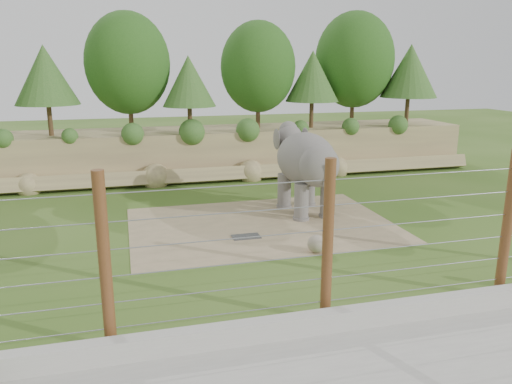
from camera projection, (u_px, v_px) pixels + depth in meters
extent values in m
plane|color=#355A18|center=(272.00, 254.00, 16.35)|extent=(90.00, 90.00, 0.00)
cube|color=#846E4F|center=(206.00, 151.00, 28.20)|extent=(30.00, 4.00, 2.50)
cube|color=#846E4F|center=(213.00, 175.00, 26.27)|extent=(30.00, 1.37, 1.07)
cylinder|color=#3F2B19|center=(50.00, 120.00, 25.23)|extent=(0.24, 0.24, 1.58)
sphere|color=#1D4715|center=(46.00, 77.00, 24.70)|extent=(3.60, 3.60, 3.60)
cylinder|color=#3F2B19|center=(131.00, 114.00, 26.65)|extent=(0.24, 0.24, 1.92)
sphere|color=#1D4715|center=(128.00, 63.00, 26.00)|extent=(4.40, 4.40, 4.40)
cylinder|color=#3F2B19|center=(190.00, 119.00, 26.34)|extent=(0.24, 0.24, 1.40)
sphere|color=#1D4715|center=(189.00, 83.00, 25.87)|extent=(3.20, 3.20, 3.20)
cylinder|color=#3F2B19|center=(258.00, 112.00, 28.23)|extent=(0.24, 0.24, 1.82)
sphere|color=#1D4715|center=(258.00, 67.00, 27.61)|extent=(4.16, 4.16, 4.16)
cylinder|color=#3F2B19|center=(311.00, 114.00, 28.45)|extent=(0.24, 0.24, 1.50)
sphere|color=#1D4715|center=(312.00, 78.00, 27.94)|extent=(3.44, 3.44, 3.44)
cylinder|color=#3F2B19|center=(352.00, 107.00, 30.07)|extent=(0.24, 0.24, 2.03)
sphere|color=#1D4715|center=(354.00, 60.00, 29.39)|extent=(4.64, 4.64, 4.64)
cylinder|color=#3F2B19|center=(407.00, 111.00, 29.75)|extent=(0.24, 0.24, 1.64)
sphere|color=#1D4715|center=(410.00, 72.00, 29.19)|extent=(3.76, 3.76, 3.76)
cube|color=#8C7C59|center=(262.00, 225.00, 19.28)|extent=(10.00, 7.00, 0.02)
cube|color=#262628|center=(246.00, 237.00, 17.88)|extent=(1.00, 0.60, 0.03)
sphere|color=gray|center=(316.00, 244.00, 16.35)|extent=(0.60, 0.60, 0.60)
cube|color=#ABA7A0|center=(333.00, 320.00, 11.61)|extent=(26.00, 0.35, 0.50)
cube|color=#ABA7A0|center=(374.00, 381.00, 9.80)|extent=(26.00, 4.00, 0.01)
cylinder|color=#563016|center=(105.00, 264.00, 10.39)|extent=(0.26, 0.26, 4.00)
cylinder|color=#563016|center=(328.00, 242.00, 11.64)|extent=(0.26, 0.26, 4.00)
cylinder|color=#563016|center=(507.00, 225.00, 12.89)|extent=(0.26, 0.26, 4.00)
cylinder|color=gray|center=(325.00, 301.00, 12.01)|extent=(20.00, 0.02, 0.02)
cylinder|color=gray|center=(326.00, 278.00, 11.86)|extent=(20.00, 0.02, 0.02)
cylinder|color=gray|center=(327.00, 254.00, 11.71)|extent=(20.00, 0.02, 0.02)
cylinder|color=gray|center=(328.00, 230.00, 11.57)|extent=(20.00, 0.02, 0.02)
cylinder|color=gray|center=(329.00, 205.00, 11.42)|extent=(20.00, 0.02, 0.02)
cylinder|color=gray|center=(330.00, 180.00, 11.27)|extent=(20.00, 0.02, 0.02)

